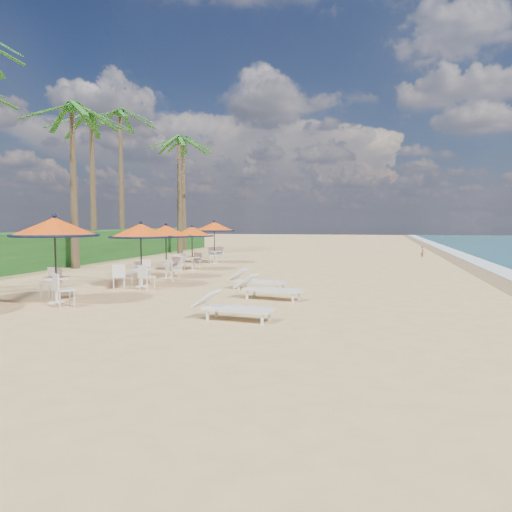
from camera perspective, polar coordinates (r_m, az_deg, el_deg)
The scene contains 17 objects.
ground at distance 13.30m, azimuth -2.08°, elevation -6.23°, with size 160.00×160.00×0.00m, color tan.
wetsand_band at distance 23.22m, azimuth 25.69°, elevation -2.26°, with size 1.40×140.00×0.02m, color olive.
scrub_hedge at distance 29.16m, azimuth -22.12°, elevation 0.79°, with size 3.00×40.00×1.80m, color #194716.
station_0 at distance 15.40m, azimuth -21.98°, elevation 2.24°, with size 2.48×2.48×2.58m.
station_1 at distance 18.33m, azimuth -13.18°, elevation 1.94°, with size 2.29×2.29×2.38m.
station_2 at distance 20.94m, azimuth -10.27°, elevation 2.05°, with size 2.21×2.21×2.30m.
station_3 at distance 24.40m, azimuth -7.45°, elevation 2.16°, with size 2.11×2.11×2.20m.
station_4 at distance 28.40m, azimuth -4.76°, elevation 2.94°, with size 2.35×2.45×2.45m.
lounger_near at distance 11.97m, azimuth -2.93°, elevation -5.77°, with size 2.02×0.85×0.70m.
lounger_mid at distance 15.16m, azimuth 1.18°, elevation -3.63°, with size 2.18×1.05×0.75m.
lounger_far at distance 17.24m, azimuth -0.09°, elevation -2.75°, with size 2.13×1.06×0.73m.
palm_3 at distance 27.20m, azimuth -20.30°, elevation 14.63°, with size 5.00×5.00×8.26m.
palm_4 at distance 31.56m, azimuth -18.29°, elevation 13.94°, with size 5.00×5.00×8.71m.
palm_5 at distance 36.36m, azimuth -15.26°, elevation 14.57°, with size 5.00×5.00×9.99m.
palm_6 at distance 38.07m, azimuth -8.78°, elevation 12.26°, with size 5.00×5.00×8.66m.
palm_7 at distance 42.23m, azimuth -8.32°, elevation 12.20°, with size 5.00×5.00×9.26m.
person at distance 34.68m, azimuth 18.50°, elevation 0.53°, with size 0.30×0.20×0.83m, color brown.
Camera 1 is at (3.58, -12.59, 2.34)m, focal length 35.00 mm.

